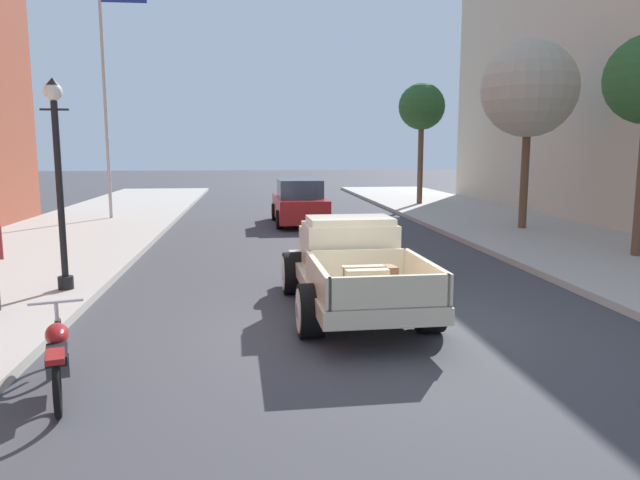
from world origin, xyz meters
name	(u,v)px	position (x,y,z in m)	size (l,w,h in m)	color
ground_plane	(364,333)	(0.00, 0.00, 0.00)	(140.00, 140.00, 0.00)	#3D3D42
hotrod_truck_cream	(350,264)	(0.04, 1.53, 0.75)	(2.29, 4.98, 1.58)	beige
motorcycle_parked	(58,354)	(-3.86, -1.73, 0.44)	(0.80, 2.06, 0.93)	black
car_background_red	(299,203)	(0.10, 13.17, 0.77)	(1.94, 4.34, 1.65)	#AD1E1E
street_lamp_near	(58,169)	(-5.12, 2.83, 2.39)	(0.50, 0.32, 3.85)	black
flagpole	(110,66)	(-6.74, 14.77, 5.77)	(1.74, 0.16, 9.16)	#B2B2B7
street_tree_second	(529,90)	(7.29, 10.21, 4.63)	(3.08, 3.08, 6.04)	brown
street_tree_third	(422,108)	(6.39, 19.31, 4.66)	(2.17, 2.17, 5.66)	brown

